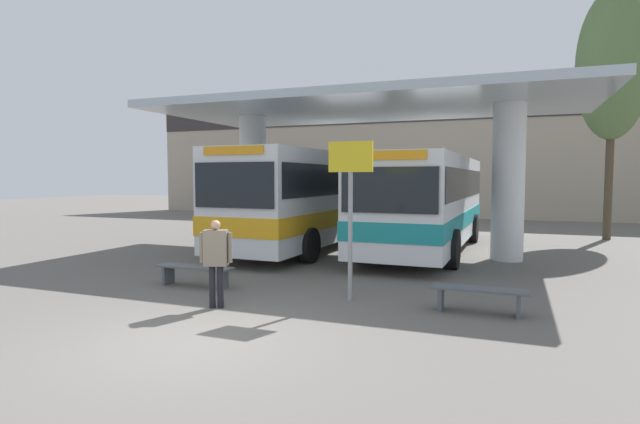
{
  "coord_description": "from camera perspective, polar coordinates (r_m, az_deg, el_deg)",
  "views": [
    {
      "loc": [
        4.44,
        -6.07,
        2.44
      ],
      "look_at": [
        0.0,
        5.27,
        1.6
      ],
      "focal_mm": 28.0,
      "sensor_mm": 36.0,
      "label": 1
    }
  ],
  "objects": [
    {
      "name": "info_sign_platform",
      "position": [
        9.83,
        3.5,
        2.75
      ],
      "size": [
        0.9,
        0.09,
        3.15
      ],
      "color": "gray",
      "rests_on": "ground_plane"
    },
    {
      "name": "pedestrian_waiting",
      "position": [
        9.52,
        -11.81,
        -4.78
      ],
      "size": [
        0.6,
        0.38,
        1.65
      ],
      "rotation": [
        0.0,
        0.0,
        0.37
      ],
      "color": "black",
      "rests_on": "ground_plane"
    },
    {
      "name": "townhouse_backdrop",
      "position": [
        31.54,
        13.36,
        7.58
      ],
      "size": [
        40.0,
        0.58,
        7.73
      ],
      "color": "tan",
      "rests_on": "ground_plane"
    },
    {
      "name": "transit_bus_left_bay",
      "position": [
        17.54,
        -0.87,
        1.94
      ],
      "size": [
        3.01,
        10.24,
        3.28
      ],
      "rotation": [
        0.0,
        0.0,
        3.12
      ],
      "color": "silver",
      "rests_on": "ground_plane"
    },
    {
      "name": "waiting_bench_near_pillar",
      "position": [
        11.59,
        -14.12,
        -6.58
      ],
      "size": [
        1.82,
        0.44,
        0.46
      ],
      "color": "#4C5156",
      "rests_on": "ground_plane"
    },
    {
      "name": "ground_plane",
      "position": [
        7.91,
        -14.51,
        -14.15
      ],
      "size": [
        100.0,
        100.0,
        0.0
      ],
      "primitive_type": "plane",
      "color": "#605B56"
    },
    {
      "name": "waiting_bench_mid_platform",
      "position": [
        9.51,
        17.69,
        -8.98
      ],
      "size": [
        1.66,
        0.44,
        0.46
      ],
      "color": "#4C5156",
      "rests_on": "ground_plane"
    },
    {
      "name": "station_canopy",
      "position": [
        16.35,
        5.59,
        9.66
      ],
      "size": [
        13.5,
        6.68,
        4.84
      ],
      "color": "silver",
      "rests_on": "ground_plane"
    },
    {
      "name": "transit_bus_center_bay",
      "position": [
        17.01,
        12.11,
        1.53
      ],
      "size": [
        2.93,
        10.35,
        3.11
      ],
      "rotation": [
        0.0,
        0.0,
        3.13
      ],
      "color": "silver",
      "rests_on": "ground_plane"
    },
    {
      "name": "poplar_tree_behind_left",
      "position": [
        22.97,
        30.5,
        14.28
      ],
      "size": [
        2.65,
        2.65,
        9.74
      ],
      "color": "#473A2B",
      "rests_on": "ground_plane"
    },
    {
      "name": "parked_car_street",
      "position": [
        32.05,
        -5.84,
        1.36
      ],
      "size": [
        4.19,
        2.03,
        2.12
      ],
      "rotation": [
        0.0,
        0.0,
        -0.04
      ],
      "color": "navy",
      "rests_on": "ground_plane"
    }
  ]
}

